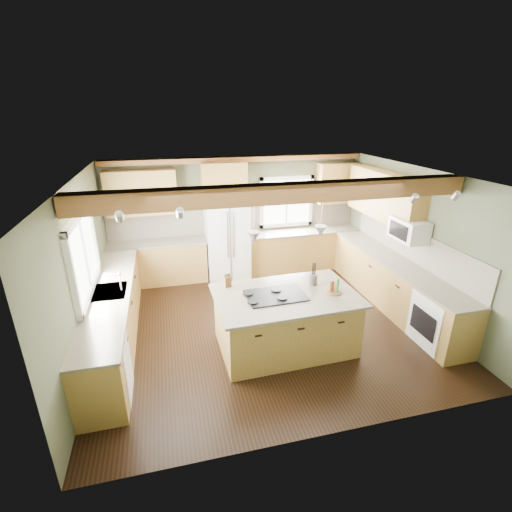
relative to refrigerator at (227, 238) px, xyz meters
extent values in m
plane|color=black|center=(0.30, -2.12, -0.90)|extent=(5.60, 5.60, 0.00)
plane|color=silver|center=(0.30, -2.12, 1.70)|extent=(5.60, 5.60, 0.00)
plane|color=#474D37|center=(0.30, 0.38, 0.40)|extent=(5.60, 0.00, 5.60)
plane|color=#474D37|center=(-2.50, -2.12, 0.40)|extent=(0.00, 5.00, 5.00)
plane|color=#474D37|center=(3.10, -2.12, 0.40)|extent=(0.00, 5.00, 5.00)
cube|color=brown|center=(0.30, -2.84, 1.57)|extent=(5.55, 0.26, 0.26)
cube|color=brown|center=(0.30, 0.28, 1.64)|extent=(5.55, 0.20, 0.10)
cube|color=brown|center=(0.30, 0.36, 0.31)|extent=(5.58, 0.03, 0.58)
cube|color=brown|center=(3.08, -2.07, 0.31)|extent=(0.03, 3.70, 0.58)
cube|color=brown|center=(-1.49, 0.08, -0.46)|extent=(2.02, 0.60, 0.88)
cube|color=#514A3B|center=(-1.49, 0.08, 0.00)|extent=(2.06, 0.64, 0.04)
cube|color=brown|center=(1.79, 0.08, -0.46)|extent=(2.62, 0.60, 0.88)
cube|color=#514A3B|center=(1.79, 0.08, 0.00)|extent=(2.66, 0.64, 0.04)
cube|color=brown|center=(-2.20, -2.07, -0.46)|extent=(0.60, 3.70, 0.88)
cube|color=#514A3B|center=(-2.20, -2.07, 0.00)|extent=(0.64, 3.74, 0.04)
cube|color=brown|center=(2.80, -2.07, -0.46)|extent=(0.60, 3.70, 0.88)
cube|color=#514A3B|center=(2.80, -2.07, 0.00)|extent=(0.64, 3.74, 0.04)
cube|color=brown|center=(-1.69, 0.21, 1.05)|extent=(1.40, 0.35, 0.90)
cube|color=brown|center=(0.00, 0.21, 1.25)|extent=(0.96, 0.35, 0.70)
cube|color=brown|center=(2.92, -1.22, 1.05)|extent=(0.35, 2.20, 0.90)
cube|color=brown|center=(2.60, 0.21, 1.05)|extent=(0.90, 0.35, 0.90)
cube|color=white|center=(-2.48, -2.07, 0.65)|extent=(0.04, 1.60, 1.05)
cube|color=white|center=(1.45, 0.36, 0.65)|extent=(1.10, 0.04, 1.00)
cube|color=#262628|center=(-2.20, -2.07, 0.01)|extent=(0.50, 0.65, 0.03)
cylinder|color=#B2B2B7|center=(-2.02, -2.07, 0.15)|extent=(0.02, 0.02, 0.28)
cube|color=white|center=(-2.19, -3.37, -0.47)|extent=(0.60, 0.60, 0.84)
cube|color=white|center=(2.79, -3.37, -0.47)|extent=(0.60, 0.72, 0.84)
cube|color=white|center=(2.88, -2.17, 0.65)|extent=(0.40, 0.70, 0.38)
cone|color=#B2B2B7|center=(-0.09, -2.85, 0.98)|extent=(0.18, 0.18, 0.16)
cone|color=#B2B2B7|center=(0.91, -2.82, 0.98)|extent=(0.18, 0.18, 0.16)
cube|color=white|center=(0.00, 0.00, 0.00)|extent=(0.90, 0.74, 1.80)
cube|color=olive|center=(0.41, -2.84, -0.46)|extent=(2.05, 1.29, 0.88)
cube|color=#514A3B|center=(0.41, -2.84, 0.00)|extent=(2.19, 1.43, 0.04)
cube|color=black|center=(0.24, -2.84, 0.03)|extent=(0.89, 0.61, 0.02)
cube|color=brown|center=(-0.40, -2.36, 0.11)|extent=(0.12, 0.10, 0.18)
cylinder|color=#403633|center=(0.94, -2.61, 0.10)|extent=(0.15, 0.15, 0.17)
camera|label=1|loc=(-1.24, -7.56, 2.64)|focal=26.00mm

